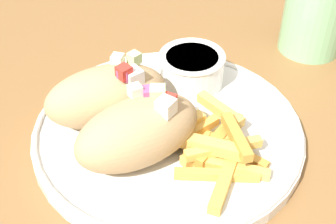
% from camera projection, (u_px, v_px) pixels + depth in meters
% --- Properties ---
extents(table, '(1.22, 1.22, 0.78)m').
position_uv_depth(table, '(181.00, 187.00, 0.56)').
color(table, brown).
rests_on(table, ground_plane).
extents(plate, '(0.29, 0.29, 0.02)m').
position_uv_depth(plate, '(168.00, 129.00, 0.50)').
color(plate, white).
rests_on(plate, table).
extents(pita_sandwich_near, '(0.15, 0.12, 0.07)m').
position_uv_depth(pita_sandwich_near, '(138.00, 131.00, 0.45)').
color(pita_sandwich_near, tan).
rests_on(pita_sandwich_near, plate).
extents(pita_sandwich_far, '(0.14, 0.10, 0.07)m').
position_uv_depth(pita_sandwich_far, '(107.00, 95.00, 0.49)').
color(pita_sandwich_far, tan).
rests_on(pita_sandwich_far, plate).
extents(fries_pile, '(0.12, 0.15, 0.03)m').
position_uv_depth(fries_pile, '(212.00, 146.00, 0.46)').
color(fries_pile, '#E5B251').
rests_on(fries_pile, plate).
extents(sauce_ramekin, '(0.08, 0.08, 0.04)m').
position_uv_depth(sauce_ramekin, '(192.00, 67.00, 0.55)').
color(sauce_ramekin, white).
rests_on(sauce_ramekin, plate).
extents(water_glass, '(0.08, 0.08, 0.12)m').
position_uv_depth(water_glass, '(315.00, 14.00, 0.61)').
color(water_glass, '#8CCC93').
rests_on(water_glass, table).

